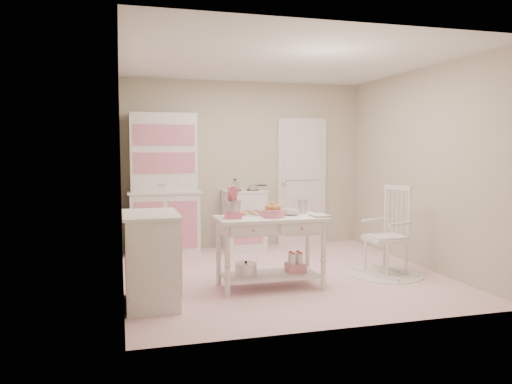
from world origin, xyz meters
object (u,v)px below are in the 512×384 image
bread_basket (273,213)px  base_cabinet (151,259)px  work_table (270,252)px  hutch (164,184)px  stand_mixer (233,202)px  rocking_chair (386,231)px  stove (244,220)px

bread_basket → base_cabinet: bearing=-170.9°
work_table → hutch: bearing=114.3°
base_cabinet → stand_mixer: (0.90, 0.28, 0.51)m
hutch → base_cabinet: (-0.34, -2.43, -0.58)m
rocking_chair → base_cabinet: bearing=167.9°
rocking_chair → stand_mixer: 2.01m
rocking_chair → hutch: bearing=121.0°
base_cabinet → bread_basket: base_cabinet is taller
base_cabinet → bread_basket: bearing=9.1°
hutch → bread_basket: hutch is taller
stove → rocking_chair: 2.35m
stove → base_cabinet: 2.83m
hutch → rocking_chair: bearing=-38.4°
hutch → work_table: hutch is taller
base_cabinet → work_table: size_ratio=0.77×
stove → stand_mixer: bearing=-107.1°
stove → rocking_chair: size_ratio=0.84×
stove → stand_mixer: size_ratio=2.71×
hutch → stove: bearing=-2.4°
stove → work_table: (-0.22, -2.11, -0.06)m
stove → rocking_chair: bearing=-55.8°
stand_mixer → hutch: bearing=113.0°
base_cabinet → hutch: bearing=82.0°
stove → bread_basket: 2.21m
stand_mixer → bread_basket: stand_mixer is taller
stove → bread_basket: bearing=-95.3°
rocking_chair → work_table: 1.56m
work_table → base_cabinet: bearing=-168.7°
base_cabinet → rocking_chair: size_ratio=0.84×
base_cabinet → work_table: (1.32, 0.26, -0.06)m
rocking_chair → bread_basket: bearing=167.4°
stand_mixer → bread_basket: 0.46m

